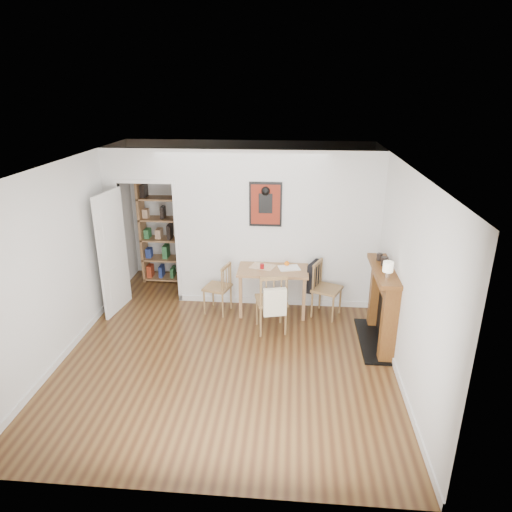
# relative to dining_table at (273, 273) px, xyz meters

# --- Properties ---
(ground) EXTENTS (5.20, 5.20, 0.00)m
(ground) POSITION_rel_dining_table_xyz_m (-0.55, -1.10, -0.67)
(ground) COLOR brown
(ground) RESTS_ON ground
(room_shell) EXTENTS (5.20, 5.20, 5.20)m
(room_shell) POSITION_rel_dining_table_xyz_m (-0.45, 0.24, 0.62)
(room_shell) COLOR silver
(room_shell) RESTS_ON ground
(dining_table) EXTENTS (1.12, 0.71, 0.77)m
(dining_table) POSITION_rel_dining_table_xyz_m (0.00, 0.00, 0.00)
(dining_table) COLOR #9A6C48
(dining_table) RESTS_ON ground
(chair_left) EXTENTS (0.53, 0.53, 0.85)m
(chair_left) POSITION_rel_dining_table_xyz_m (-0.90, -0.11, -0.25)
(chair_left) COLOR olive
(chair_left) RESTS_ON ground
(chair_right) EXTENTS (0.64, 0.60, 0.91)m
(chair_right) POSITION_rel_dining_table_xyz_m (0.85, -0.08, -0.20)
(chair_right) COLOR olive
(chair_right) RESTS_ON ground
(chair_front) EXTENTS (0.58, 0.63, 0.97)m
(chair_front) POSITION_rel_dining_table_xyz_m (0.01, -0.65, -0.18)
(chair_front) COLOR olive
(chair_front) RESTS_ON ground
(bookshelf) EXTENTS (0.86, 0.35, 2.05)m
(bookshelf) POSITION_rel_dining_table_xyz_m (-2.09, 1.12, 0.34)
(bookshelf) COLOR #9A6C48
(bookshelf) RESTS_ON ground
(fireplace) EXTENTS (0.45, 1.25, 1.16)m
(fireplace) POSITION_rel_dining_table_xyz_m (1.61, -0.85, -0.06)
(fireplace) COLOR brown
(fireplace) RESTS_ON ground
(red_glass) EXTENTS (0.07, 0.07, 0.08)m
(red_glass) POSITION_rel_dining_table_xyz_m (-0.18, -0.05, 0.13)
(red_glass) COLOR maroon
(red_glass) RESTS_ON dining_table
(orange_fruit) EXTENTS (0.08, 0.08, 0.08)m
(orange_fruit) POSITION_rel_dining_table_xyz_m (0.21, 0.10, 0.13)
(orange_fruit) COLOR orange
(orange_fruit) RESTS_ON dining_table
(placemat) EXTENTS (0.44, 0.38, 0.00)m
(placemat) POSITION_rel_dining_table_xyz_m (-0.18, 0.05, 0.09)
(placemat) COLOR beige
(placemat) RESTS_ON dining_table
(notebook) EXTENTS (0.38, 0.32, 0.02)m
(notebook) POSITION_rel_dining_table_xyz_m (0.25, -0.00, 0.10)
(notebook) COLOR white
(notebook) RESTS_ON dining_table
(mantel_lamp) EXTENTS (0.14, 0.14, 0.21)m
(mantel_lamp) POSITION_rel_dining_table_xyz_m (1.55, -1.16, 0.62)
(mantel_lamp) COLOR silver
(mantel_lamp) RESTS_ON fireplace
(ceramic_jar_a) EXTENTS (0.10, 0.10, 0.12)m
(ceramic_jar_a) POSITION_rel_dining_table_xyz_m (1.59, -0.74, 0.55)
(ceramic_jar_a) COLOR black
(ceramic_jar_a) RESTS_ON fireplace
(ceramic_jar_b) EXTENTS (0.08, 0.08, 0.11)m
(ceramic_jar_b) POSITION_rel_dining_table_xyz_m (1.55, -0.55, 0.54)
(ceramic_jar_b) COLOR black
(ceramic_jar_b) RESTS_ON fireplace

